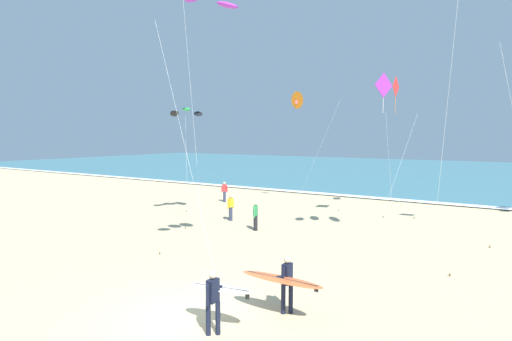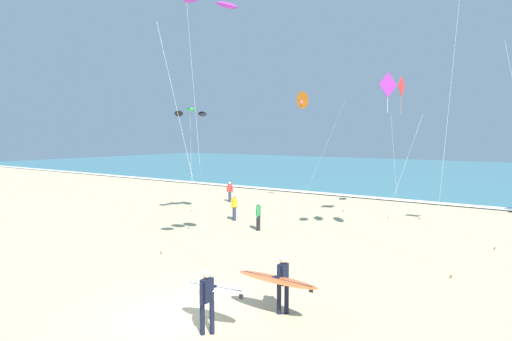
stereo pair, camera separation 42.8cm
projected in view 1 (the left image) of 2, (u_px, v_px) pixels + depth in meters
name	position (u px, v px, depth m)	size (l,w,h in m)	color
ground_plane	(184.00, 317.00, 11.78)	(160.00, 160.00, 0.00)	#CCB789
ocean_water	(453.00, 173.00, 57.73)	(160.00, 60.00, 0.08)	teal
shoreline_foam	(401.00, 200.00, 32.83)	(160.00, 1.18, 0.01)	white
surfer_lead	(217.00, 294.00, 10.78)	(1.98, 0.95, 1.71)	black
surfer_trailing	(284.00, 280.00, 11.78)	(2.56, 0.93, 1.71)	black
kite_delta_amber_near	(298.00, 101.00, 31.02)	(4.60, 1.78, 8.48)	orange
kite_diamond_violet_high	(384.00, 89.00, 23.65)	(1.69, 3.39, 8.75)	purple
kite_arc_emerald_distant	(186.00, 112.00, 25.73)	(2.35, 2.36, 6.91)	black
kite_diamond_scarlet_extra	(396.00, 90.00, 27.02)	(0.15, 2.64, 9.04)	red
bystander_red_top	(224.00, 192.00, 32.22)	(0.47, 0.28, 1.59)	#2D334C
bystander_green_top	(256.00, 216.00, 22.48)	(0.27, 0.48, 1.59)	black
bystander_yellow_top	(231.00, 207.00, 25.11)	(0.24, 0.49, 1.59)	#2D334C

